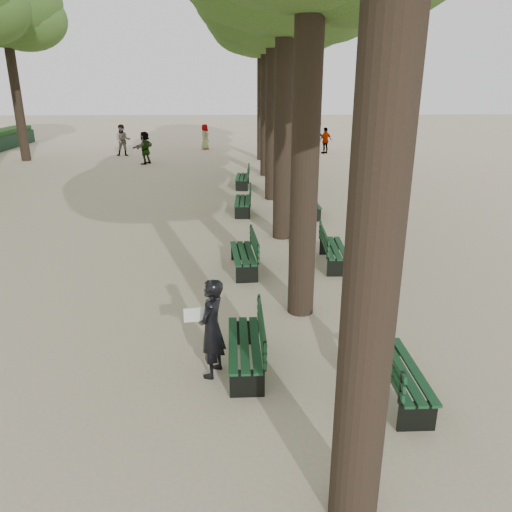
{
  "coord_description": "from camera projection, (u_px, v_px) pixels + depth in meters",
  "views": [
    {
      "loc": [
        0.34,
        -6.14,
        4.47
      ],
      "look_at": [
        0.6,
        3.0,
        1.2
      ],
      "focal_mm": 35.0,
      "sensor_mm": 36.0,
      "label": 1
    }
  ],
  "objects": [
    {
      "name": "ground",
      "position": [
        221.0,
        403.0,
        7.27
      ],
      "size": [
        120.0,
        120.0,
        0.0
      ],
      "primitive_type": "plane",
      "color": "tan",
      "rests_on": "ground"
    },
    {
      "name": "tree_central_4",
      "position": [
        267.0,
        0.0,
        21.67
      ],
      "size": [
        6.0,
        6.0,
        9.95
      ],
      "color": "#33261C",
      "rests_on": "ground"
    },
    {
      "name": "tree_central_5",
      "position": [
        262.0,
        14.0,
        26.38
      ],
      "size": [
        6.0,
        6.0,
        9.95
      ],
      "color": "#33261C",
      "rests_on": "ground"
    },
    {
      "name": "tree_far_5",
      "position": [
        2.0,
        3.0,
        25.84
      ],
      "size": [
        6.0,
        6.0,
        10.45
      ],
      "color": "#33261C",
      "rests_on": "ground"
    },
    {
      "name": "bench_left_0",
      "position": [
        245.0,
        353.0,
        8.06
      ],
      "size": [
        0.61,
        1.81,
        0.92
      ],
      "color": "black",
      "rests_on": "ground"
    },
    {
      "name": "bench_left_1",
      "position": [
        244.0,
        260.0,
        12.18
      ],
      "size": [
        0.72,
        1.84,
        0.92
      ],
      "color": "black",
      "rests_on": "ground"
    },
    {
      "name": "bench_left_2",
      "position": [
        243.0,
        205.0,
        17.39
      ],
      "size": [
        0.62,
        1.81,
        0.92
      ],
      "color": "black",
      "rests_on": "ground"
    },
    {
      "name": "bench_left_3",
      "position": [
        242.0,
        181.0,
        21.51
      ],
      "size": [
        0.65,
        1.82,
        0.92
      ],
      "color": "black",
      "rests_on": "ground"
    },
    {
      "name": "bench_right_0",
      "position": [
        399.0,
        380.0,
        7.35
      ],
      "size": [
        0.6,
        1.81,
        0.92
      ],
      "color": "black",
      "rests_on": "ground"
    },
    {
      "name": "bench_right_1",
      "position": [
        334.0,
        255.0,
        12.55
      ],
      "size": [
        0.63,
        1.82,
        0.92
      ],
      "color": "black",
      "rests_on": "ground"
    },
    {
      "name": "bench_right_2",
      "position": [
        309.0,
        208.0,
        17.1
      ],
      "size": [
        0.67,
        1.83,
        0.92
      ],
      "color": "black",
      "rests_on": "ground"
    },
    {
      "name": "bench_right_3",
      "position": [
        295.0,
        181.0,
        21.48
      ],
      "size": [
        0.8,
        1.86,
        0.92
      ],
      "color": "black",
      "rests_on": "ground"
    },
    {
      "name": "man_with_map",
      "position": [
        212.0,
        328.0,
        7.72
      ],
      "size": [
        0.7,
        0.72,
        1.63
      ],
      "color": "black",
      "rests_on": "ground"
    },
    {
      "name": "pedestrian_b",
      "position": [
        316.0,
        135.0,
        32.67
      ],
      "size": [
        1.29,
        0.81,
        1.91
      ],
      "primitive_type": "imported",
      "rotation": [
        0.0,
        0.0,
        0.38
      ],
      "color": "#262628",
      "rests_on": "ground"
    },
    {
      "name": "pedestrian_c",
      "position": [
        325.0,
        141.0,
        30.95
      ],
      "size": [
        0.97,
        0.75,
        1.6
      ],
      "primitive_type": "imported",
      "rotation": [
        0.0,
        0.0,
        3.68
      ],
      "color": "#262628",
      "rests_on": "ground"
    },
    {
      "name": "pedestrian_a",
      "position": [
        123.0,
        140.0,
        29.96
      ],
      "size": [
        0.94,
        0.48,
        1.86
      ],
      "primitive_type": "imported",
      "rotation": [
        0.0,
        0.0,
        0.12
      ],
      "color": "#262628",
      "rests_on": "ground"
    },
    {
      "name": "pedestrian_d",
      "position": [
        205.0,
        137.0,
        32.79
      ],
      "size": [
        0.64,
        0.85,
        1.62
      ],
      "primitive_type": "imported",
      "rotation": [
        0.0,
        0.0,
        2.03
      ],
      "color": "#262628",
      "rests_on": "ground"
    },
    {
      "name": "pedestrian_e",
      "position": [
        145.0,
        148.0,
        27.18
      ],
      "size": [
        1.03,
        1.61,
        1.75
      ],
      "primitive_type": "imported",
      "rotation": [
        0.0,
        0.0,
        4.26
      ],
      "color": "#262628",
      "rests_on": "ground"
    }
  ]
}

